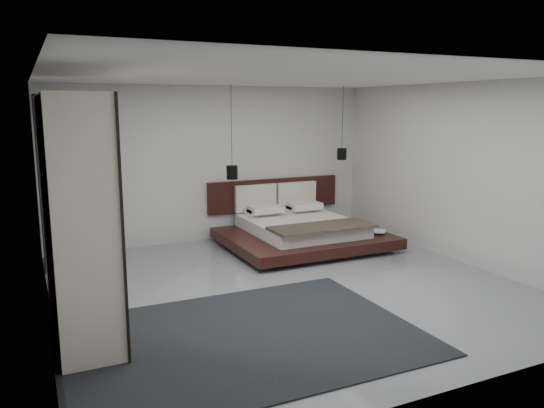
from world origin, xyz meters
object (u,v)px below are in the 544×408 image
pendant_left (232,172)px  pendant_right (342,154)px  wardrobe (74,212)px  bed (300,229)px  rug (243,337)px  lattice_screen (41,183)px

pendant_left → pendant_right: same height
pendant_left → wardrobe: 3.65m
pendant_right → wardrobe: size_ratio=0.52×
bed → rug: 3.97m
wardrobe → pendant_right: bearing=25.4°
rug → lattice_screen: bearing=115.3°
lattice_screen → bed: size_ratio=0.96×
pendant_left → lattice_screen: bearing=177.7°
bed → wardrobe: 4.46m
pendant_right → wardrobe: 5.54m
lattice_screen → rug: (1.75, -3.70, -1.29)m
bed → pendant_right: bearing=20.7°
wardrobe → pendant_left: bearing=40.5°
pendant_left → rug: pendant_left is taller
pendant_left → wardrobe: pendant_left is taller
wardrobe → rug: 2.31m
bed → rug: size_ratio=0.73×
lattice_screen → pendant_right: bearing=-1.3°
pendant_right → rug: bearing=-134.3°
pendant_left → rug: 4.02m
pendant_left → pendant_right: size_ratio=1.18×
bed → lattice_screen: bearing=172.6°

